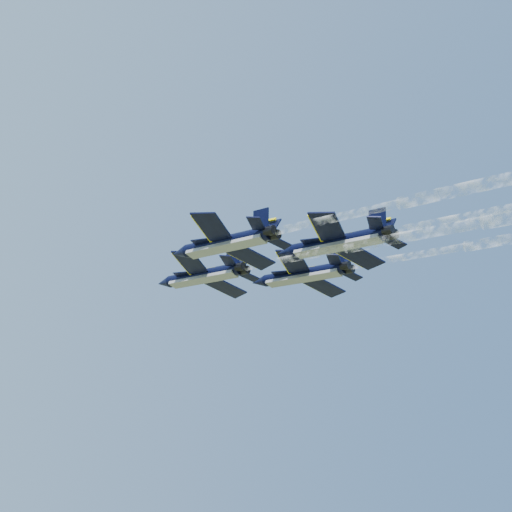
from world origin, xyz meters
TOP-DOWN VIEW (x-y plane):
  - jet_lead at (-4.69, 12.74)m, footprint 12.99×17.79m
  - jet_left at (-9.97, -0.19)m, footprint 12.99×17.79m
  - jet_right at (6.11, 3.82)m, footprint 12.99×17.79m
  - jet_slot at (0.77, -8.63)m, footprint 12.99×17.79m

SIDE VIEW (x-z plane):
  - jet_lead at x=-4.69m, z-range 94.75..99.69m
  - jet_left at x=-9.97m, z-range 94.75..99.69m
  - jet_right at x=6.11m, z-range 94.75..99.69m
  - jet_slot at x=0.77m, z-range 94.75..99.69m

